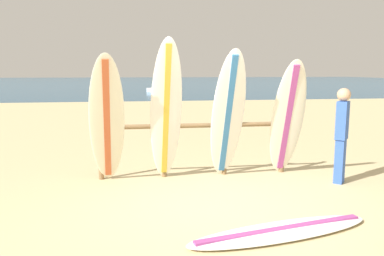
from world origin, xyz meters
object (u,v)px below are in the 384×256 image
Objects in this scene: surfboard_rack at (195,138)px; surfboard_lying_on_sand at (282,231)px; surfboard_leaning_center_left at (228,117)px; surfboard_leaning_center at (287,120)px; small_boat_offshore at (165,89)px; surfboard_leaning_left at (166,112)px; beachgoer_standing at (342,131)px; surfboard_leaning_far_left at (107,121)px.

surfboard_lying_on_sand is (0.61, -2.53, -0.63)m from surfboard_rack.
surfboard_leaning_center is (1.06, 0.08, -0.08)m from surfboard_leaning_center_left.
surfboard_rack is 2.68m from surfboard_lying_on_sand.
surfboard_lying_on_sand is 29.15m from small_boat_offshore.
surfboard_leaning_left is at bearing -144.95° from surfboard_rack.
surfboard_leaning_center_left is 1.39× the size of beachgoer_standing.
surfboard_leaning_left is 0.73× the size of small_boat_offshore.
surfboard_leaning_far_left is 0.90× the size of surfboard_leaning_left.
surfboard_rack is at bearing 166.73° from surfboard_leaning_center.
surfboard_leaning_center_left is 2.34m from surfboard_lying_on_sand.
surfboard_leaning_center reaches higher than beachgoer_standing.
surfboard_leaning_far_left is 0.66× the size of small_boat_offshore.
surfboard_leaning_center_left is at bearing 93.70° from surfboard_lying_on_sand.
surfboard_leaning_far_left is 1.35× the size of beachgoer_standing.
surfboard_leaning_center_left is at bearing -0.66° from surfboard_leaning_far_left.
beachgoer_standing is at bearing -88.25° from small_boat_offshore.
surfboard_leaning_center_left reaches higher than small_boat_offshore.
surfboard_lying_on_sand is (1.13, -2.17, -1.14)m from surfboard_leaning_left.
surfboard_lying_on_sand is at bearing -86.30° from surfboard_leaning_center_left.
small_boat_offshore is (-0.84, 27.39, -0.60)m from beachgoer_standing.
surfboard_leaning_left is 1.16× the size of surfboard_leaning_center.
surfboard_leaning_left is at bearing -94.20° from small_boat_offshore.
surfboard_leaning_far_left is at bearing 179.34° from surfboard_leaning_center_left.
surfboard_leaning_far_left is 0.89× the size of surfboard_lying_on_sand.
surfboard_rack is 0.78m from surfboard_leaning_center_left.
beachgoer_standing is at bearing 45.97° from surfboard_lying_on_sand.
surfboard_leaning_left is 1.08× the size of surfboard_leaning_center_left.
surfboard_leaning_center is 0.86× the size of surfboard_lying_on_sand.
surfboard_leaning_center_left reaches higher than surfboard_rack.
surfboard_leaning_far_left is 1.93m from surfboard_leaning_center_left.
beachgoer_standing is at bearing -18.93° from surfboard_rack.
surfboard_leaning_center_left is at bearing -42.99° from surfboard_rack.
beachgoer_standing is 27.41m from small_boat_offshore.
surfboard_leaning_center_left is (0.48, -0.45, 0.43)m from surfboard_rack.
surfboard_rack is 1.58× the size of surfboard_leaning_far_left.
surfboard_leaning_left is at bearing 171.49° from beachgoer_standing.
beachgoer_standing is (3.75, -0.37, -0.19)m from surfboard_leaning_far_left.
surfboard_rack is 1.03× the size of small_boat_offshore.
surfboard_leaning_center is at bearing -89.83° from small_boat_offshore.
surfboard_leaning_center_left is at bearing 169.34° from beachgoer_standing.
surfboard_lying_on_sand is at bearing -62.35° from surfboard_leaning_left.
surfboard_lying_on_sand is 0.73× the size of small_boat_offshore.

